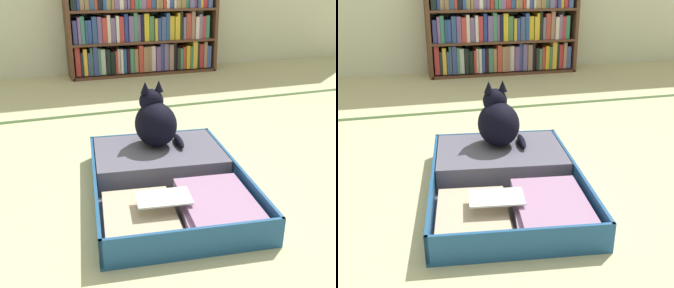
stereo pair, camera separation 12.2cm
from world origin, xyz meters
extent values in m
plane|color=#C1BF8D|center=(0.00, 0.00, 0.00)|extent=(10.00, 10.00, 0.00)
cube|color=#354D27|center=(0.00, 1.15, 0.00)|extent=(4.80, 0.05, 0.00)
cube|color=brown|center=(-0.19, 2.24, 0.43)|extent=(0.03, 0.28, 0.86)
cube|color=brown|center=(1.13, 2.24, 0.43)|extent=(0.03, 0.28, 0.86)
cube|color=brown|center=(0.47, 2.24, 0.01)|extent=(1.33, 0.28, 0.02)
cube|color=brown|center=(0.47, 2.24, 0.29)|extent=(1.30, 0.28, 0.02)
cube|color=#B23333|center=(-0.14, 2.24, 0.16)|extent=(0.04, 0.24, 0.24)
cube|color=#23292C|center=(-0.11, 2.24, 0.13)|extent=(0.02, 0.24, 0.20)
cube|color=gold|center=(-0.08, 2.24, 0.15)|extent=(0.03, 0.24, 0.23)
cube|color=#3D438B|center=(-0.05, 2.24, 0.13)|extent=(0.02, 0.24, 0.20)
cube|color=#417B63|center=(-0.02, 2.25, 0.15)|extent=(0.02, 0.24, 0.24)
cube|color=#363F8D|center=(0.01, 2.23, 0.16)|extent=(0.04, 0.24, 0.24)
cube|color=#3B7A60|center=(0.04, 2.23, 0.15)|extent=(0.02, 0.24, 0.23)
cube|color=silver|center=(0.08, 2.25, 0.14)|extent=(0.04, 0.24, 0.22)
cube|color=black|center=(0.12, 2.23, 0.14)|extent=(0.03, 0.24, 0.22)
cube|color=black|center=(0.16, 2.23, 0.13)|extent=(0.04, 0.24, 0.20)
cube|color=#BF342E|center=(0.19, 2.23, 0.13)|extent=(0.02, 0.24, 0.20)
cube|color=beige|center=(0.21, 2.25, 0.14)|extent=(0.02, 0.24, 0.21)
cube|color=silver|center=(0.24, 2.23, 0.14)|extent=(0.02, 0.24, 0.21)
cube|color=#2F5198|center=(0.27, 2.25, 0.14)|extent=(0.03, 0.24, 0.21)
cube|color=black|center=(0.30, 2.24, 0.14)|extent=(0.03, 0.24, 0.21)
cube|color=#408164|center=(0.33, 2.24, 0.14)|extent=(0.04, 0.24, 0.21)
cube|color=#A57F58|center=(0.37, 2.25, 0.14)|extent=(0.03, 0.24, 0.21)
cube|color=#BF4235|center=(0.41, 2.23, 0.15)|extent=(0.04, 0.24, 0.24)
cube|color=#A47554|center=(0.45, 2.23, 0.14)|extent=(0.03, 0.24, 0.22)
cube|color=#916E52|center=(0.49, 2.24, 0.15)|extent=(0.04, 0.24, 0.23)
cube|color=beige|center=(0.53, 2.25, 0.15)|extent=(0.04, 0.24, 0.22)
cube|color=#764E96|center=(0.58, 2.24, 0.14)|extent=(0.04, 0.24, 0.22)
cube|color=#374889|center=(0.62, 2.25, 0.16)|extent=(0.03, 0.24, 0.24)
cube|color=slate|center=(0.65, 2.24, 0.15)|extent=(0.04, 0.24, 0.24)
cube|color=#977462|center=(0.70, 2.24, 0.15)|extent=(0.04, 0.24, 0.23)
cube|color=black|center=(0.74, 2.25, 0.16)|extent=(0.03, 0.24, 0.25)
cube|color=black|center=(0.77, 2.23, 0.13)|extent=(0.03, 0.24, 0.20)
cube|color=#488761|center=(0.80, 2.24, 0.13)|extent=(0.03, 0.24, 0.19)
cube|color=#BD4438|center=(0.83, 2.25, 0.13)|extent=(0.03, 0.24, 0.20)
cube|color=gold|center=(0.87, 2.24, 0.14)|extent=(0.04, 0.24, 0.21)
cube|color=#387C4E|center=(0.90, 2.23, 0.14)|extent=(0.02, 0.24, 0.21)
cube|color=gold|center=(0.94, 2.23, 0.16)|extent=(0.04, 0.24, 0.25)
cube|color=black|center=(0.97, 2.24, 0.15)|extent=(0.02, 0.24, 0.23)
cube|color=#BF3036|center=(1.00, 2.25, 0.14)|extent=(0.04, 0.24, 0.22)
cube|color=#9F7C61|center=(1.04, 2.24, 0.15)|extent=(0.03, 0.24, 0.24)
cube|color=#3C5398|center=(1.08, 2.24, 0.13)|extent=(0.04, 0.24, 0.20)
cube|color=brown|center=(0.47, 2.24, 0.56)|extent=(1.30, 0.28, 0.02)
cube|color=#3B3E81|center=(-0.15, 2.24, 0.40)|extent=(0.04, 0.24, 0.19)
cube|color=#785996|center=(-0.11, 2.23, 0.41)|extent=(0.02, 0.24, 0.22)
cube|color=#337763|center=(-0.08, 2.23, 0.42)|extent=(0.03, 0.24, 0.23)
cube|color=#2A4C8A|center=(-0.05, 2.25, 0.40)|extent=(0.02, 0.24, 0.19)
cube|color=#314B98|center=(-0.02, 2.25, 0.40)|extent=(0.03, 0.24, 0.19)
cube|color=#2E4C84|center=(0.02, 2.24, 0.41)|extent=(0.04, 0.24, 0.22)
cube|color=#6E4E87|center=(0.06, 2.23, 0.41)|extent=(0.04, 0.24, 0.22)
cube|color=#BC3F37|center=(0.10, 2.24, 0.41)|extent=(0.04, 0.24, 0.21)
cube|color=beige|center=(0.14, 2.24, 0.42)|extent=(0.03, 0.24, 0.23)
cube|color=slate|center=(0.18, 2.25, 0.41)|extent=(0.04, 0.24, 0.20)
cube|color=silver|center=(0.21, 2.24, 0.41)|extent=(0.03, 0.24, 0.22)
cube|color=#B9373B|center=(0.25, 2.24, 0.41)|extent=(0.04, 0.24, 0.21)
cube|color=navy|center=(0.29, 2.24, 0.42)|extent=(0.03, 0.24, 0.24)
cube|color=slate|center=(0.33, 2.23, 0.41)|extent=(0.04, 0.24, 0.22)
cube|color=#417F62|center=(0.37, 2.24, 0.43)|extent=(0.03, 0.24, 0.24)
cube|color=#7B5D97|center=(0.41, 2.25, 0.42)|extent=(0.02, 0.24, 0.22)
cube|color=black|center=(0.43, 2.24, 0.42)|extent=(0.03, 0.24, 0.23)
cube|color=gold|center=(0.47, 2.24, 0.42)|extent=(0.04, 0.24, 0.23)
cube|color=#447C4C|center=(0.52, 2.24, 0.41)|extent=(0.04, 0.24, 0.21)
cube|color=gold|center=(0.56, 2.23, 0.40)|extent=(0.02, 0.24, 0.19)
cube|color=#2B4894|center=(0.59, 2.23, 0.40)|extent=(0.03, 0.24, 0.19)
cube|color=#3E5380|center=(0.63, 2.23, 0.41)|extent=(0.04, 0.24, 0.20)
cube|color=#2A498E|center=(0.67, 2.24, 0.42)|extent=(0.03, 0.24, 0.23)
cube|color=gold|center=(0.71, 2.25, 0.41)|extent=(0.04, 0.24, 0.21)
cube|color=gold|center=(0.75, 2.24, 0.41)|extent=(0.02, 0.24, 0.20)
cube|color=yellow|center=(0.77, 2.24, 0.42)|extent=(0.02, 0.24, 0.23)
cube|color=black|center=(0.80, 2.25, 0.43)|extent=(0.02, 0.24, 0.24)
cube|color=slate|center=(0.83, 2.24, 0.40)|extent=(0.02, 0.24, 0.19)
cube|color=#AB4237|center=(0.87, 2.24, 0.42)|extent=(0.04, 0.24, 0.23)
cube|color=#996F5B|center=(0.91, 2.24, 0.43)|extent=(0.03, 0.24, 0.24)
cube|color=silver|center=(0.95, 2.23, 0.40)|extent=(0.03, 0.24, 0.20)
cube|color=slate|center=(0.98, 2.23, 0.41)|extent=(0.03, 0.24, 0.22)
cube|color=#B73439|center=(1.02, 2.24, 0.40)|extent=(0.03, 0.24, 0.20)
cube|color=#358564|center=(1.06, 2.25, 0.41)|extent=(0.04, 0.24, 0.20)
cube|color=#1D4F85|center=(-0.09, -0.21, 0.01)|extent=(0.64, 0.50, 0.01)
cube|color=#1D4F85|center=(-0.11, -0.41, 0.06)|extent=(0.59, 0.09, 0.11)
cube|color=#1D4F85|center=(-0.37, -0.17, 0.06)|extent=(0.07, 0.42, 0.11)
cube|color=#1D4F85|center=(0.20, -0.24, 0.06)|extent=(0.07, 0.42, 0.11)
cube|color=#494C55|center=(-0.09, -0.21, 0.02)|extent=(0.61, 0.47, 0.01)
cube|color=#1D4F85|center=(-0.03, 0.21, 0.01)|extent=(0.64, 0.50, 0.01)
cube|color=#1D4F85|center=(-0.01, 0.42, 0.06)|extent=(0.59, 0.09, 0.11)
cube|color=#1D4F85|center=(-0.32, 0.25, 0.06)|extent=(0.07, 0.42, 0.11)
cube|color=#1D4F85|center=(0.25, 0.18, 0.06)|extent=(0.07, 0.42, 0.11)
cube|color=#494C55|center=(-0.03, 0.21, 0.02)|extent=(0.61, 0.47, 0.01)
cylinder|color=black|center=(-0.06, 0.00, 0.02)|extent=(0.57, 0.09, 0.02)
cube|color=slate|center=(-0.22, -0.20, 0.03)|extent=(0.30, 0.39, 0.02)
cube|color=tan|center=(-0.23, -0.19, 0.05)|extent=(0.30, 0.38, 0.02)
cube|color=silver|center=(0.04, -0.22, 0.03)|extent=(0.31, 0.38, 0.02)
cube|color=#95759B|center=(0.04, -0.23, 0.05)|extent=(0.31, 0.39, 0.02)
cube|color=#9C739A|center=(0.05, -0.23, 0.08)|extent=(0.29, 0.40, 0.02)
cube|color=white|center=(-0.14, -0.19, 0.10)|extent=(0.21, 0.15, 0.01)
cube|color=#565568|center=(-0.03, 0.21, 0.06)|extent=(0.60, 0.46, 0.10)
torus|color=white|center=(-0.01, 0.20, 0.11)|extent=(0.12, 0.12, 0.01)
cylinder|color=black|center=(-0.17, 0.43, 0.06)|extent=(0.02, 0.02, 0.10)
cylinder|color=black|center=(0.15, 0.39, 0.06)|extent=(0.02, 0.02, 0.10)
cube|color=yellow|center=(0.07, -0.43, 0.08)|extent=(0.04, 0.01, 0.02)
cube|color=white|center=(-0.24, -0.39, 0.02)|extent=(0.04, 0.01, 0.02)
ellipsoid|color=black|center=(-0.03, 0.26, 0.21)|extent=(0.20, 0.23, 0.20)
ellipsoid|color=black|center=(-0.04, 0.32, 0.17)|extent=(0.14, 0.09, 0.11)
sphere|color=black|center=(-0.03, 0.31, 0.31)|extent=(0.11, 0.11, 0.11)
cone|color=black|center=(0.00, 0.31, 0.37)|extent=(0.04, 0.04, 0.05)
cone|color=black|center=(-0.06, 0.30, 0.37)|extent=(0.04, 0.04, 0.05)
sphere|color=#CFCD3F|center=(-0.02, 0.36, 0.31)|extent=(0.02, 0.02, 0.02)
sphere|color=#CFCD3F|center=(-0.06, 0.35, 0.31)|extent=(0.02, 0.02, 0.02)
ellipsoid|color=black|center=(0.07, 0.23, 0.13)|extent=(0.05, 0.17, 0.03)
camera|label=1|loc=(-0.53, -1.36, 0.81)|focal=42.96mm
camera|label=2|loc=(-0.41, -1.40, 0.81)|focal=42.96mm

